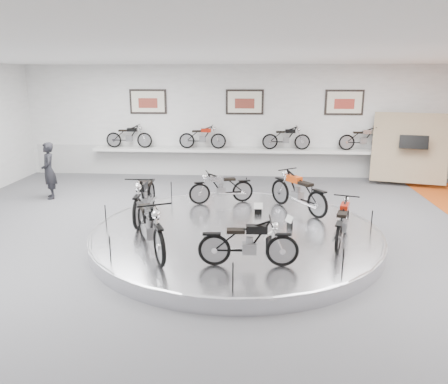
# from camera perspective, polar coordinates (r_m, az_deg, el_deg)

# --- Properties ---
(floor) EXTENTS (16.00, 16.00, 0.00)m
(floor) POSITION_cam_1_polar(r_m,az_deg,el_deg) (9.62, 1.47, -7.10)
(floor) COLOR #525154
(floor) RESTS_ON ground
(ceiling) EXTENTS (16.00, 16.00, 0.00)m
(ceiling) POSITION_cam_1_polar(r_m,az_deg,el_deg) (8.92, 1.65, 17.45)
(ceiling) COLOR white
(ceiling) RESTS_ON wall_back
(wall_back) EXTENTS (16.00, 0.00, 16.00)m
(wall_back) POSITION_cam_1_polar(r_m,az_deg,el_deg) (15.99, 2.69, 9.16)
(wall_back) COLOR white
(wall_back) RESTS_ON floor
(dado_band) EXTENTS (15.68, 0.04, 1.10)m
(dado_band) POSITION_cam_1_polar(r_m,az_deg,el_deg) (16.18, 2.62, 4.04)
(dado_band) COLOR #BCBCBA
(dado_band) RESTS_ON floor
(display_platform) EXTENTS (6.40, 6.40, 0.30)m
(display_platform) POSITION_cam_1_polar(r_m,az_deg,el_deg) (9.84, 1.56, -5.64)
(display_platform) COLOR silver
(display_platform) RESTS_ON floor
(platform_rim) EXTENTS (6.40, 6.40, 0.10)m
(platform_rim) POSITION_cam_1_polar(r_m,az_deg,el_deg) (9.80, 1.56, -4.98)
(platform_rim) COLOR #B2B2BA
(platform_rim) RESTS_ON display_platform
(shelf) EXTENTS (11.00, 0.55, 0.10)m
(shelf) POSITION_cam_1_polar(r_m,az_deg,el_deg) (15.83, 2.62, 5.45)
(shelf) COLOR silver
(shelf) RESTS_ON wall_back
(poster_left) EXTENTS (1.35, 0.06, 0.88)m
(poster_left) POSITION_cam_1_polar(r_m,az_deg,el_deg) (16.36, -9.89, 11.55)
(poster_left) COLOR silver
(poster_left) RESTS_ON wall_back
(poster_center) EXTENTS (1.35, 0.06, 0.88)m
(poster_center) POSITION_cam_1_polar(r_m,az_deg,el_deg) (15.90, 2.72, 11.66)
(poster_center) COLOR silver
(poster_center) RESTS_ON wall_back
(poster_right) EXTENTS (1.35, 0.06, 0.88)m
(poster_right) POSITION_cam_1_polar(r_m,az_deg,el_deg) (16.19, 15.44, 11.21)
(poster_right) COLOR silver
(poster_right) RESTS_ON wall_back
(display_panel) EXTENTS (2.56, 1.52, 2.30)m
(display_panel) POSITION_cam_1_polar(r_m,az_deg,el_deg) (16.06, 23.06, 5.31)
(display_panel) COLOR #968563
(display_panel) RESTS_ON floor
(shelf_bike_a) EXTENTS (1.22, 0.43, 0.73)m
(shelf_bike_a) POSITION_cam_1_polar(r_m,az_deg,el_deg) (16.41, -12.30, 6.93)
(shelf_bike_a) COLOR black
(shelf_bike_a) RESTS_ON shelf
(shelf_bike_b) EXTENTS (1.22, 0.43, 0.73)m
(shelf_bike_b) POSITION_cam_1_polar(r_m,az_deg,el_deg) (15.87, -2.83, 6.99)
(shelf_bike_b) COLOR maroon
(shelf_bike_b) RESTS_ON shelf
(shelf_bike_c) EXTENTS (1.22, 0.43, 0.73)m
(shelf_bike_c) POSITION_cam_1_polar(r_m,az_deg,el_deg) (15.80, 8.12, 6.82)
(shelf_bike_c) COLOR black
(shelf_bike_c) RESTS_ON shelf
(shelf_bike_d) EXTENTS (1.22, 0.43, 0.73)m
(shelf_bike_d) POSITION_cam_1_polar(r_m,az_deg,el_deg) (16.21, 17.74, 6.47)
(shelf_bike_d) COLOR #ACADB1
(shelf_bike_d) RESTS_ON shelf
(bike_a) EXTENTS (1.53, 1.76, 1.02)m
(bike_a) POSITION_cam_1_polar(r_m,az_deg,el_deg) (11.06, 9.65, 0.08)
(bike_a) COLOR #D44510
(bike_a) RESTS_ON display_platform
(bike_b) EXTENTS (1.57, 0.92, 0.87)m
(bike_b) POSITION_cam_1_polar(r_m,az_deg,el_deg) (11.62, -0.35, 0.62)
(bike_b) COLOR #ACADB1
(bike_b) RESTS_ON display_platform
(bike_c) EXTENTS (0.71, 1.87, 1.09)m
(bike_c) POSITION_cam_1_polar(r_m,az_deg,el_deg) (10.48, -10.36, -0.59)
(bike_c) COLOR black
(bike_c) RESTS_ON display_platform
(bike_d) EXTENTS (1.40, 1.96, 1.09)m
(bike_d) POSITION_cam_1_polar(r_m,az_deg,el_deg) (8.50, -9.64, -4.26)
(bike_d) COLOR black
(bike_d) RESTS_ON display_platform
(bike_e) EXTENTS (1.54, 0.59, 0.90)m
(bike_e) POSITION_cam_1_polar(r_m,az_deg,el_deg) (7.80, 3.20, -6.60)
(bike_e) COLOR black
(bike_e) RESTS_ON display_platform
(bike_f) EXTENTS (0.99, 1.64, 0.91)m
(bike_f) POSITION_cam_1_polar(r_m,az_deg,el_deg) (9.20, 15.27, -3.69)
(bike_f) COLOR maroon
(bike_f) RESTS_ON display_platform
(visitor) EXTENTS (0.65, 0.74, 1.70)m
(visitor) POSITION_cam_1_polar(r_m,az_deg,el_deg) (14.12, -21.91, 2.59)
(visitor) COLOR black
(visitor) RESTS_ON floor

